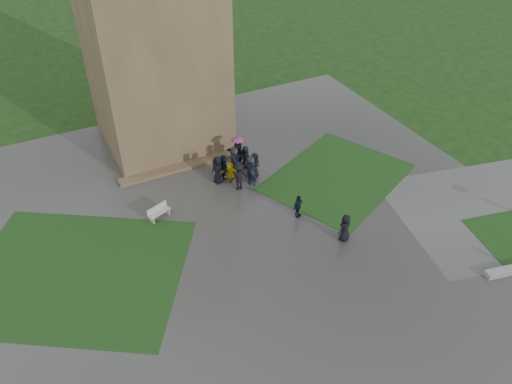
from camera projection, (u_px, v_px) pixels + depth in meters
name	position (u px, v px, depth m)	size (l,w,h in m)	color
ground	(256.00, 269.00, 26.15)	(120.00, 120.00, 0.00)	black
plaza	(240.00, 245.00, 27.57)	(34.00, 34.00, 0.02)	#343432
lawn_inset_left	(76.00, 272.00, 25.92)	(11.00, 9.00, 0.01)	#163612
lawn_inset_right	(337.00, 177.00, 32.76)	(9.00, 7.00, 0.01)	#163612
tower	(149.00, 14.00, 31.41)	(8.00, 8.00, 18.00)	brown
tower_plinth	(185.00, 166.00, 33.62)	(9.00, 0.80, 0.22)	brown
bench	(159.00, 212.00, 29.22)	(1.48, 0.92, 0.82)	#AEADA9
visitor_cluster	(237.00, 164.00, 32.21)	(3.34, 3.70, 2.55)	black
pedestrian_mid	(298.00, 206.00, 29.13)	(0.88, 0.50, 1.50)	black
pedestrian_near	(345.00, 228.00, 27.44)	(0.83, 0.57, 1.70)	black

